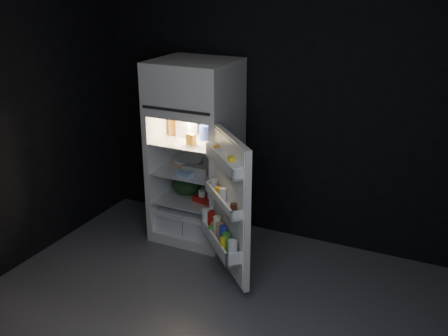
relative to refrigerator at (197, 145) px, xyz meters
The scene contains 18 objects.
floor 1.82m from the refrigerator, 58.53° to the right, with size 4.00×3.40×0.00m, color #58585D.
wall_back 0.98m from the refrigerator, 25.14° to the left, with size 4.00×0.00×2.70m, color black.
wall_front 3.15m from the refrigerator, 75.02° to the right, with size 4.00×0.00×2.70m, color black.
refrigerator is the anchor object (origin of this frame).
fridge_door 0.95m from the refrigerator, 45.25° to the right, with size 0.64×0.65×1.22m.
milk_jug 0.22m from the refrigerator, behind, with size 0.15×0.15×0.24m, color white.
mayo_jar 0.17m from the refrigerator, ahead, with size 0.11×0.11×0.14m, color #1D339F.
jam_jar 0.28m from the refrigerator, 10.68° to the right, with size 0.11×0.11×0.13m, color black.
amber_bottle 0.32m from the refrigerator, behind, with size 0.09×0.09×0.22m, color #C0731E.
small_carton 0.23m from the refrigerator, 75.59° to the right, with size 0.08×0.06×0.10m, color orange.
egg_carton 0.25m from the refrigerator, 63.51° to the right, with size 0.26×0.10×0.07m, color gray.
pie 0.26m from the refrigerator, 155.42° to the left, with size 0.30×0.30×0.04m, color tan.
flat_package 0.32m from the refrigerator, 88.21° to the right, with size 0.17×0.09×0.04m, color #88A6D2.
wrapped_pkg 0.34m from the refrigerator, 33.54° to the left, with size 0.12×0.10×0.05m, color #EAE8BF.
produce_bag 0.45m from the refrigerator, 167.90° to the right, with size 0.31×0.26×0.20m, color #193815.
yogurt_tray 0.54m from the refrigerator, 32.75° to the right, with size 0.27×0.14×0.05m, color #B4150F.
small_can_red 0.53m from the refrigerator, 18.35° to the left, with size 0.08×0.08×0.09m, color #B4150F.
small_can_silver 0.56m from the refrigerator, 28.91° to the left, with size 0.06×0.06×0.09m, color white.
Camera 1 is at (1.52, -2.93, 2.56)m, focal length 42.00 mm.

